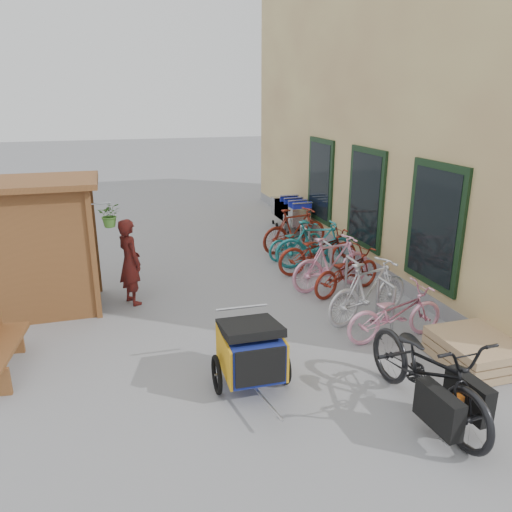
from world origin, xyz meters
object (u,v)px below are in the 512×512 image
object	(u,v)px
child_trailer	(251,350)
person_kiosk	(130,262)
pallet_stack	(476,351)
bike_3	(332,263)
bike_5	(315,244)
cargo_bike	(428,371)
bike_6	(296,241)
bike_7	(295,230)
bike_1	(369,291)
bike_2	(347,271)
shopping_carts	(290,210)
bike_0	(395,313)
kiosk	(33,228)
bike_4	(318,251)

from	to	relation	value
child_trailer	person_kiosk	world-z (taller)	person_kiosk
pallet_stack	bike_3	size ratio (longest dim) A/B	0.65
person_kiosk	bike_5	distance (m)	4.21
pallet_stack	cargo_bike	xyz separation A→B (m)	(-1.41, -0.81, 0.38)
child_trailer	bike_6	distance (m)	5.72
bike_7	bike_6	bearing A→B (deg)	148.91
bike_1	bike_2	distance (m)	1.27
cargo_bike	bike_7	xyz separation A→B (m)	(0.83, 6.76, -0.03)
shopping_carts	bike_6	world-z (taller)	shopping_carts
child_trailer	bike_3	xyz separation A→B (m)	(2.55, 2.98, 0.00)
person_kiosk	bike_6	size ratio (longest dim) A/B	1.02
cargo_bike	child_trailer	bearing A→B (deg)	145.27
shopping_carts	person_kiosk	bearing A→B (deg)	-138.58
bike_0	bike_7	distance (m)	4.91
bike_3	person_kiosk	bearing A→B (deg)	74.41
person_kiosk	bike_2	world-z (taller)	person_kiosk
bike_1	person_kiosk	bearing A→B (deg)	46.96
cargo_bike	bike_0	bearing A→B (deg)	66.65
person_kiosk	bike_2	xyz separation A→B (m)	(4.12, -0.70, -0.37)
bike_0	bike_1	xyz separation A→B (m)	(-0.06, 0.77, 0.10)
kiosk	bike_0	xyz separation A→B (m)	(5.55, -2.83, -1.10)
bike_4	bike_5	bearing A→B (deg)	-16.05
child_trailer	bike_0	bearing A→B (deg)	15.60
bike_7	cargo_bike	bearing A→B (deg)	160.25
bike_5	bike_1	bearing A→B (deg)	-174.40
cargo_bike	bike_4	size ratio (longest dim) A/B	1.20
pallet_stack	bike_7	size ratio (longest dim) A/B	0.64
cargo_bike	bike_1	bearing A→B (deg)	73.59
shopping_carts	bike_7	size ratio (longest dim) A/B	1.04
kiosk	cargo_bike	world-z (taller)	kiosk
bike_6	bike_7	distance (m)	0.52
bike_5	bike_7	bearing A→B (deg)	9.76
cargo_bike	kiosk	bearing A→B (deg)	133.07
bike_4	bike_5	world-z (taller)	bike_5
person_kiosk	bike_3	bearing A→B (deg)	-120.62
person_kiosk	cargo_bike	bearing A→B (deg)	-168.95
kiosk	bike_3	world-z (taller)	kiosk
bike_0	bike_1	distance (m)	0.78
bike_0	bike_4	distance (m)	3.29
bike_2	bike_3	bearing A→B (deg)	14.04
child_trailer	bike_6	size ratio (longest dim) A/B	1.06
kiosk	bike_7	size ratio (longest dim) A/B	1.34
child_trailer	person_kiosk	size ratio (longest dim) A/B	1.04
kiosk	bike_4	xyz separation A→B (m)	(5.63, 0.46, -1.05)
pallet_stack	bike_5	bearing A→B (deg)	97.13
person_kiosk	bike_6	distance (m)	4.33
bike_2	bike_5	distance (m)	1.59
child_trailer	bike_4	bearing A→B (deg)	57.06
pallet_stack	bike_3	world-z (taller)	bike_3
bike_2	bike_4	size ratio (longest dim) A/B	0.90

